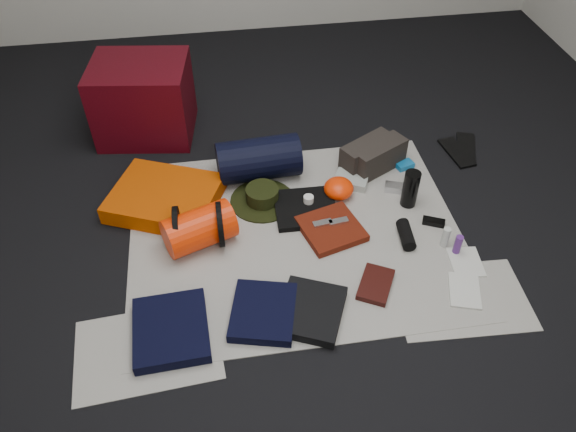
{
  "coord_description": "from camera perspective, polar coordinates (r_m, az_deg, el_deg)",
  "views": [
    {
      "loc": [
        -0.33,
        -1.89,
        1.97
      ],
      "look_at": [
        -0.03,
        0.03,
        0.1
      ],
      "focal_mm": 35.0,
      "sensor_mm": 36.0,
      "label": 1
    }
  ],
  "objects": [
    {
      "name": "boonie_crown",
      "position": [
        2.88,
        -2.63,
        2.2
      ],
      "size": [
        0.17,
        0.17,
        0.07
      ],
      "primitive_type": "cylinder",
      "color": "black",
      "rests_on": "boonie_brim"
    },
    {
      "name": "energy_bar_a",
      "position": [
        2.74,
        3.53,
        -0.73
      ],
      "size": [
        0.1,
        0.05,
        0.01
      ],
      "primitive_type": "cube",
      "rotation": [
        0.0,
        0.0,
        0.14
      ],
      "color": "silver",
      "rests_on": "red_shirt"
    },
    {
      "name": "trousers_navy_a",
      "position": [
        2.4,
        -11.81,
        -11.25
      ],
      "size": [
        0.32,
        0.36,
        0.05
      ],
      "primitive_type": "cube",
      "rotation": [
        0.0,
        0.0,
        0.04
      ],
      "color": "black",
      "rests_on": "newspaper_mat"
    },
    {
      "name": "black_tshirt",
      "position": [
        2.85,
        1.8,
        0.78
      ],
      "size": [
        0.32,
        0.3,
        0.03
      ],
      "primitive_type": "cube",
      "rotation": [
        0.0,
        0.0,
        -0.03
      ],
      "color": "black",
      "rests_on": "newspaper_mat"
    },
    {
      "name": "floor",
      "position": [
        2.75,
        0.8,
        -2.04
      ],
      "size": [
        4.5,
        4.5,
        0.02
      ],
      "primitive_type": "cube",
      "color": "black",
      "rests_on": "ground"
    },
    {
      "name": "trousers_navy_b",
      "position": [
        2.41,
        -2.52,
        -9.73
      ],
      "size": [
        0.33,
        0.36,
        0.05
      ],
      "primitive_type": "cube",
      "rotation": [
        0.0,
        0.0,
        -0.25
      ],
      "color": "black",
      "rests_on": "newspaper_mat"
    },
    {
      "name": "toiletry_clear",
      "position": [
        2.75,
        15.72,
        -2.07
      ],
      "size": [
        0.04,
        0.04,
        0.11
      ],
      "primitive_type": "cylinder",
      "rotation": [
        0.0,
        0.0,
        -0.18
      ],
      "color": "#B8BCB7",
      "rests_on": "newspaper_mat"
    },
    {
      "name": "hiking_boot_left",
      "position": [
        3.12,
        8.04,
        6.29
      ],
      "size": [
        0.33,
        0.26,
        0.16
      ],
      "primitive_type": "cube",
      "rotation": [
        0.0,
        0.0,
        0.52
      ],
      "color": "#2C2722",
      "rests_on": "newspaper_mat"
    },
    {
      "name": "key_cluster",
      "position": [
        2.36,
        -12.57,
        -13.77
      ],
      "size": [
        0.08,
        0.08,
        0.01
      ],
      "primitive_type": "cube",
      "rotation": [
        0.0,
        0.0,
        -0.1
      ],
      "color": "silver",
      "rests_on": "newspaper_mat"
    },
    {
      "name": "newspaper_sheet_front_right",
      "position": [
        2.6,
        17.13,
        -8.02
      ],
      "size": [
        0.6,
        0.43,
        0.0
      ],
      "primitive_type": "cube",
      "rotation": [
        0.0,
        0.0,
        -0.05
      ],
      "color": "beige",
      "rests_on": "floor"
    },
    {
      "name": "paperback_book",
      "position": [
        2.54,
        8.9,
        -6.89
      ],
      "size": [
        0.21,
        0.24,
        0.03
      ],
      "primitive_type": "cube",
      "rotation": [
        0.0,
        0.0,
        -0.5
      ],
      "color": "black",
      "rests_on": "newspaper_mat"
    },
    {
      "name": "compact_camera",
      "position": [
        3.02,
        10.72,
        2.86
      ],
      "size": [
        0.11,
        0.09,
        0.04
      ],
      "primitive_type": "cube",
      "rotation": [
        0.0,
        0.0,
        -0.35
      ],
      "color": "silver",
      "rests_on": "newspaper_mat"
    },
    {
      "name": "stuff_sack",
      "position": [
        2.66,
        -9.01,
        -1.26
      ],
      "size": [
        0.37,
        0.29,
        0.19
      ],
      "primitive_type": "cylinder",
      "rotation": [
        0.0,
        1.57,
        0.36
      ],
      "color": "#F42E04",
      "rests_on": "newspaper_mat"
    },
    {
      "name": "flip_flop_right",
      "position": [
        3.42,
        17.61,
        6.67
      ],
      "size": [
        0.19,
        0.29,
        0.02
      ],
      "primitive_type": "cube",
      "rotation": [
        0.0,
        0.0,
        -0.36
      ],
      "color": "black",
      "rests_on": "floor"
    },
    {
      "name": "first_aid_pouch",
      "position": [
        3.02,
        6.45,
        3.66
      ],
      "size": [
        0.21,
        0.19,
        0.04
      ],
      "primitive_type": "cube",
      "rotation": [
        0.0,
        0.0,
        -0.45
      ],
      "color": "#9AA29B",
      "rests_on": "newspaper_mat"
    },
    {
      "name": "tape_roll",
      "position": [
        2.85,
        2.1,
        1.71
      ],
      "size": [
        0.05,
        0.05,
        0.04
      ],
      "primitive_type": "cylinder",
      "color": "silver",
      "rests_on": "black_tshirt"
    },
    {
      "name": "map_booklet",
      "position": [
        2.62,
        17.5,
        -7.23
      ],
      "size": [
        0.18,
        0.22,
        0.01
      ],
      "primitive_type": "cube",
      "rotation": [
        0.0,
        0.0,
        -0.3
      ],
      "color": "beige",
      "rests_on": "newspaper_mat"
    },
    {
      "name": "red_shirt",
      "position": [
        2.75,
        4.41,
        -1.3
      ],
      "size": [
        0.34,
        0.34,
        0.04
      ],
      "primitive_type": "cube",
      "rotation": [
        0.0,
        0.0,
        0.28
      ],
      "color": "#5B1709",
      "rests_on": "newspaper_mat"
    },
    {
      "name": "water_bottle",
      "position": [
        2.9,
        12.33,
        2.72
      ],
      "size": [
        0.11,
        0.11,
        0.2
      ],
      "primitive_type": "cylinder",
      "rotation": [
        0.0,
        0.0,
        0.42
      ],
      "color": "black",
      "rests_on": "newspaper_mat"
    },
    {
      "name": "sleeping_pad",
      "position": [
        2.93,
        -12.4,
        1.8
      ],
      "size": [
        0.64,
        0.59,
        0.09
      ],
      "primitive_type": "cube",
      "rotation": [
        0.0,
        0.0,
        -0.4
      ],
      "color": "#C64402",
      "rests_on": "newspaper_mat"
    },
    {
      "name": "flip_flop_left",
      "position": [
        3.37,
        16.75,
        6.19
      ],
      "size": [
        0.14,
        0.28,
        0.02
      ],
      "primitive_type": "cube",
      "rotation": [
        0.0,
        0.0,
        0.14
      ],
      "color": "black",
      "rests_on": "floor"
    },
    {
      "name": "sack_strap_left",
      "position": [
        2.66,
        -11.17,
        -1.3
      ],
      "size": [
        0.02,
        0.22,
        0.22
      ],
      "primitive_type": "cylinder",
      "rotation": [
        0.0,
        1.57,
        0.0
      ],
      "color": "black",
      "rests_on": "newspaper_mat"
    },
    {
      "name": "toiletry_purple",
      "position": [
        2.73,
        16.87,
        -2.81
      ],
      "size": [
        0.04,
        0.04,
        0.11
      ],
      "primitive_type": "cylinder",
      "rotation": [
        0.0,
        0.0,
        0.0
      ],
      "color": "#512475",
      "rests_on": "newspaper_mat"
    },
    {
      "name": "newspaper_mat",
      "position": [
        2.74,
        0.8,
        -1.86
      ],
      "size": [
        1.6,
        1.3,
        0.01
      ],
      "primitive_type": "cube",
      "color": "beige",
      "rests_on": "floor"
    },
    {
      "name": "energy_bar_b",
      "position": [
        2.75,
        5.16,
        -0.55
      ],
      "size": [
        0.1,
        0.05,
        0.01
      ],
      "primitive_type": "cube",
      "rotation": [
        0.0,
        0.0,
        0.14
      ],
      "color": "silver",
      "rests_on": "red_shirt"
    },
    {
      "name": "map_printout",
      "position": [
        2.74,
        17.62,
        -4.47
      ],
      "size": [
        0.16,
        0.2,
        0.01
      ],
      "primitive_type": "cube",
      "rotation": [
        0.0,
        0.0,
        -0.1
      ],
      "color": "beige",
      "rests_on": "newspaper_mat"
    },
    {
      "name": "speaker",
      "position": [
        2.75,
        11.9,
        -1.87
      ],
      "size": [
        0.08,
        0.17,
        0.06
      ],
      "primitive_type": "cylinder",
      "rotation": [
        1.57,
        0.0,
        -0.09
      ],
      "color": "black",
      "rests_on": "newspaper_mat"
    },
    {
      "name": "cyan_case",
      "position": [
        3.18,
        11.76,
        5.1
      ],
      "size": [
        0.11,
        0.09,
        0.03
      ],
      "primitive_type": "cube",
      "rotation": [
        0.0,
        0.0,
        0.32
      ],
      "color": "#1065A1",
      "rests_on": "newspaper_mat"
    },
    {
      "name": "boonie_brim",
      "position": [
        2.91,
        -2.6,
        1.59
      ],
      "size": [
        0.39,
        0.39,
        0.01
      ],
      "primitive_type": "cylinder",
      "rotation": [
        0.0,
        0.0,
        0.18
      ],
      "color": "black",
      "rests_on": "newspaper_mat"
    },
    {
      "name": "sack_strap_right",
      "position": [
        2.65,
        -6.89,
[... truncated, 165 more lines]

